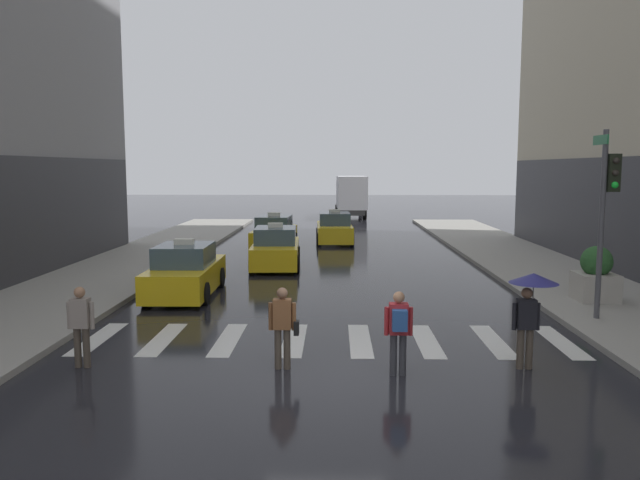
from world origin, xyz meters
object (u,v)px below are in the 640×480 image
object	(u,v)px
taxi_second	(276,249)
pedestrian_with_handbag	(283,323)
taxi_lead	(185,272)
pedestrian_plain_coat	(81,322)
taxi_fourth	(334,229)
planter_near_corner	(596,276)
taxi_third	(274,234)
box_truck	(351,195)
pedestrian_with_umbrella	(531,294)
pedestrian_with_backpack	(399,327)
traffic_light_pole	(607,197)

from	to	relation	value
taxi_second	pedestrian_with_handbag	distance (m)	12.74
taxi_lead	pedestrian_plain_coat	size ratio (longest dim) A/B	2.77
taxi_fourth	taxi_lead	bearing A→B (deg)	-108.65
planter_near_corner	taxi_fourth	bearing A→B (deg)	116.94
taxi_lead	taxi_third	world-z (taller)	same
taxi_lead	taxi_second	bearing A→B (deg)	67.68
box_truck	pedestrian_with_handbag	bearing A→B (deg)	-93.53
taxi_third	taxi_fourth	world-z (taller)	same
taxi_lead	box_truck	distance (m)	30.65
taxi_lead	pedestrian_with_umbrella	distance (m)	11.05
taxi_second	pedestrian_plain_coat	xyz separation A→B (m)	(-2.68, -12.68, 0.21)
taxi_second	pedestrian_with_umbrella	bearing A→B (deg)	-63.43
taxi_lead	pedestrian_plain_coat	distance (m)	7.07
taxi_fourth	taxi_third	bearing A→B (deg)	-141.47
taxi_lead	pedestrian_with_backpack	world-z (taller)	taxi_lead
taxi_lead	planter_near_corner	distance (m)	12.36
taxi_fourth	pedestrian_with_umbrella	xyz separation A→B (m)	(3.90, -20.79, 0.79)
box_truck	pedestrian_with_handbag	xyz separation A→B (m)	(-2.28, -37.09, -0.92)
pedestrian_with_backpack	traffic_light_pole	bearing A→B (deg)	36.16
taxi_fourth	box_truck	world-z (taller)	box_truck
traffic_light_pole	box_truck	world-z (taller)	traffic_light_pole
box_truck	pedestrian_with_handbag	distance (m)	37.17
box_truck	pedestrian_with_umbrella	xyz separation A→B (m)	(2.62, -36.96, -0.34)
taxi_third	taxi_lead	bearing A→B (deg)	-98.31
traffic_light_pole	taxi_third	distance (m)	17.95
traffic_light_pole	taxi_second	size ratio (longest dim) A/B	1.04
taxi_lead	pedestrian_with_backpack	xyz separation A→B (m)	(5.93, -7.41, 0.25)
pedestrian_with_backpack	pedestrian_plain_coat	size ratio (longest dim) A/B	1.00
taxi_second	taxi_fourth	bearing A→B (deg)	73.95
traffic_light_pole	pedestrian_plain_coat	xyz separation A→B (m)	(-11.93, -3.75, -2.32)
pedestrian_plain_coat	planter_near_corner	xyz separation A→B (m)	(12.68, 5.91, -0.07)
pedestrian_plain_coat	planter_near_corner	bearing A→B (deg)	24.98
pedestrian_with_handbag	pedestrian_plain_coat	size ratio (longest dim) A/B	1.00
pedestrian_with_backpack	pedestrian_with_umbrella	bearing A→B (deg)	10.39
pedestrian_with_umbrella	pedestrian_with_backpack	xyz separation A→B (m)	(-2.65, -0.49, -0.54)
taxi_second	pedestrian_with_umbrella	world-z (taller)	pedestrian_with_umbrella
taxi_second	box_truck	distance (m)	24.72
pedestrian_with_umbrella	traffic_light_pole	bearing A→B (deg)	50.62
taxi_second	pedestrian_with_backpack	xyz separation A→B (m)	(3.62, -13.03, 0.25)
taxi_third	pedestrian_with_backpack	xyz separation A→B (m)	(4.26, -18.88, 0.25)
taxi_lead	pedestrian_plain_coat	xyz separation A→B (m)	(-0.38, -7.06, 0.21)
traffic_light_pole	taxi_lead	size ratio (longest dim) A/B	1.05
pedestrian_with_umbrella	planter_near_corner	xyz separation A→B (m)	(3.73, 5.78, -0.64)
box_truck	taxi_fourth	bearing A→B (deg)	-94.54
pedestrian_with_backpack	planter_near_corner	size ratio (longest dim) A/B	1.03
taxi_third	pedestrian_plain_coat	bearing A→B (deg)	-96.32
taxi_second	planter_near_corner	xyz separation A→B (m)	(10.00, -6.77, 0.15)
pedestrian_plain_coat	pedestrian_with_umbrella	bearing A→B (deg)	0.84
taxi_second	taxi_fourth	size ratio (longest dim) A/B	1.00
traffic_light_pole	taxi_second	bearing A→B (deg)	136.03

